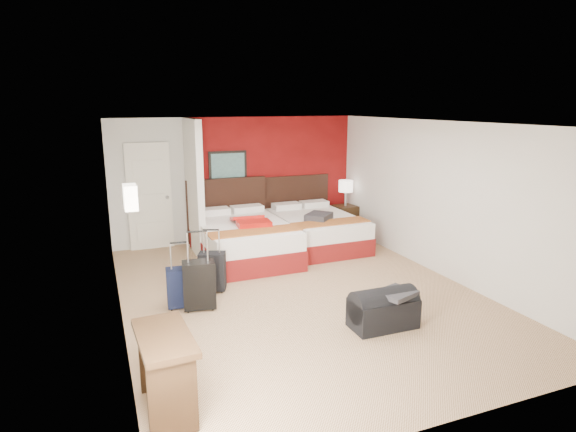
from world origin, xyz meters
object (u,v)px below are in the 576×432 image
bed_right (317,231)px  table_lamp (346,193)px  desk (166,373)px  nightstand (345,220)px  bed_left (244,241)px  suitcase_navy (181,289)px  suitcase_charcoal (212,273)px  duffel_bag (383,311)px  red_suitcase_open (250,221)px  suitcase_black (199,287)px

bed_right → table_lamp: size_ratio=3.73×
desk → table_lamp: bearing=44.8°
bed_right → nightstand: 1.16m
bed_left → suitcase_navy: size_ratio=4.11×
bed_right → desk: size_ratio=2.24×
suitcase_charcoal → duffel_bag: (1.72, -1.99, -0.08)m
red_suitcase_open → suitcase_black: bearing=-120.5°
bed_left → bed_right: bearing=7.3°
duffel_bag → nightstand: bearing=68.4°
nightstand → table_lamp: (0.00, 0.00, 0.58)m
nightstand → suitcase_charcoal: bearing=-152.1°
bed_left → bed_right: bed_left is taller
nightstand → duffel_bag: nightstand is taller
bed_right → duffel_bag: (-0.73, -3.55, -0.10)m
suitcase_navy → duffel_bag: 2.74m
bed_left → desk: size_ratio=2.42×
red_suitcase_open → table_lamp: size_ratio=1.45×
duffel_bag → desk: 2.88m
bed_right → table_lamp: bearing=32.2°
red_suitcase_open → suitcase_navy: size_ratio=1.48×
bed_left → suitcase_black: (-1.21, -1.92, -0.01)m
bed_left → suitcase_charcoal: 1.61m
suitcase_black → suitcase_navy: size_ratio=1.21×
suitcase_black → suitcase_navy: suitcase_black is taller
nightstand → suitcase_charcoal: 4.07m
suitcase_black → suitcase_charcoal: size_ratio=1.14×
red_suitcase_open → table_lamp: bearing=26.6°
table_lamp → duffel_bag: table_lamp is taller
table_lamp → desk: table_lamp is taller
bed_left → duffel_bag: 3.43m
suitcase_charcoal → desk: bearing=-89.6°
table_lamp → desk: size_ratio=0.60×
table_lamp → suitcase_navy: table_lamp is taller
bed_right → red_suitcase_open: 1.55m
red_suitcase_open → suitcase_navy: bearing=-127.2°
suitcase_charcoal → desk: 2.92m
suitcase_navy → duffel_bag: (2.26, -1.56, -0.06)m
suitcase_navy → duffel_bag: size_ratio=0.65×
suitcase_charcoal → red_suitcase_open: bearing=73.0°
suitcase_charcoal → bed_right: bearing=54.1°
bed_left → desk: 4.51m
bed_left → red_suitcase_open: 0.41m
bed_right → duffel_bag: bed_right is taller
suitcase_charcoal → suitcase_black: bearing=-97.1°
nightstand → suitcase_charcoal: size_ratio=1.08×
bed_left → table_lamp: table_lamp is taller
duffel_bag → table_lamp: bearing=68.4°
table_lamp → desk: bearing=-132.3°
nightstand → duffel_bag: bearing=-116.9°
bed_right → table_lamp: (0.97, 0.63, 0.58)m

